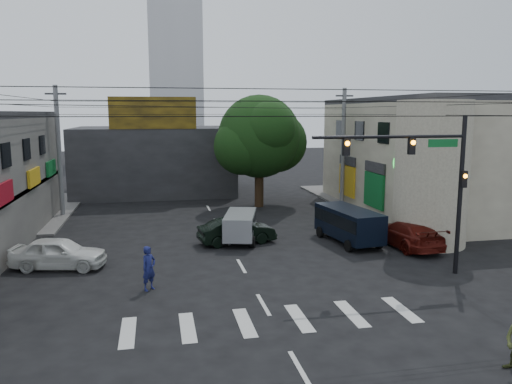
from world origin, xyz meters
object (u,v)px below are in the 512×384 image
object	(u,v)px
traffic_officer	(149,268)
utility_pole_far_left	(59,152)
dark_sedan	(237,231)
navy_van	(349,226)
white_compact	(59,253)
traffic_gantry	(428,170)
maroon_sedan	(407,234)
silver_minivan	(240,227)
utility_pole_far_right	(343,148)
street_tree	(259,137)

from	to	relation	value
traffic_officer	utility_pole_far_left	bearing A→B (deg)	68.39
dark_sedan	navy_van	size ratio (longest dim) A/B	0.88
dark_sedan	navy_van	world-z (taller)	navy_van
white_compact	dark_sedan	bearing A→B (deg)	-60.97
traffic_officer	traffic_gantry	bearing A→B (deg)	-44.83
white_compact	maroon_sedan	world-z (taller)	white_compact
white_compact	maroon_sedan	xyz separation A→B (m)	(18.10, 0.26, -0.00)
utility_pole_far_left	silver_minivan	world-z (taller)	utility_pole_far_left
utility_pole_far_left	dark_sedan	distance (m)	15.19
utility_pole_far_left	traffic_officer	size ratio (longest dim) A/B	4.92
traffic_gantry	utility_pole_far_right	xyz separation A→B (m)	(2.68, 17.00, -0.23)
traffic_gantry	utility_pole_far_left	world-z (taller)	utility_pole_far_left
traffic_officer	street_tree	bearing A→B (deg)	22.30
traffic_gantry	navy_van	world-z (taller)	traffic_gantry
utility_pole_far_right	street_tree	bearing A→B (deg)	171.25
maroon_sedan	white_compact	bearing A→B (deg)	-1.53
silver_minivan	traffic_gantry	bearing A→B (deg)	-122.30
white_compact	traffic_gantry	bearing A→B (deg)	-93.56
white_compact	traffic_officer	bearing A→B (deg)	-120.73
traffic_officer	navy_van	bearing A→B (deg)	-15.41
utility_pole_far_right	white_compact	size ratio (longest dim) A/B	1.98
maroon_sedan	street_tree	bearing A→B (deg)	-69.79
utility_pole_far_left	street_tree	bearing A→B (deg)	3.95
street_tree	utility_pole_far_right	distance (m)	6.63
traffic_gantry	silver_minivan	xyz separation A→B (m)	(-7.09, 7.63, -4.01)
traffic_gantry	navy_van	size ratio (longest dim) A/B	1.41
maroon_sedan	traffic_gantry	bearing A→B (deg)	67.29
silver_minivan	utility_pole_far_left	bearing A→B (deg)	64.95
maroon_sedan	silver_minivan	bearing A→B (deg)	-21.02
traffic_officer	white_compact	bearing A→B (deg)	95.63
traffic_gantry	utility_pole_far_left	xyz separation A→B (m)	(-18.32, 17.00, -0.23)
white_compact	navy_van	bearing A→B (deg)	-72.06
dark_sedan	navy_van	distance (m)	6.34
dark_sedan	white_compact	xyz separation A→B (m)	(-9.02, -2.86, 0.03)
utility_pole_far_left	maroon_sedan	bearing A→B (deg)	-31.64
dark_sedan	silver_minivan	xyz separation A→B (m)	(0.26, 0.38, 0.11)
utility_pole_far_left	navy_van	world-z (taller)	utility_pole_far_left
white_compact	street_tree	bearing A→B (deg)	-31.23
maroon_sedan	silver_minivan	size ratio (longest dim) A/B	1.27
white_compact	maroon_sedan	size ratio (longest dim) A/B	0.89
dark_sedan	maroon_sedan	bearing A→B (deg)	-115.19
utility_pole_far_left	maroon_sedan	distance (m)	23.86
white_compact	navy_van	xyz separation A→B (m)	(15.26, 1.74, 0.23)
utility_pole_far_right	traffic_officer	world-z (taller)	utility_pole_far_right
silver_minivan	navy_van	xyz separation A→B (m)	(5.97, -1.50, 0.16)
traffic_officer	dark_sedan	bearing A→B (deg)	12.18
street_tree	silver_minivan	xyz separation A→B (m)	(-3.26, -10.38, -4.65)
utility_pole_far_right	traffic_officer	distance (m)	22.44
street_tree	utility_pole_far_left	xyz separation A→B (m)	(-14.50, -1.00, -0.87)
silver_minivan	street_tree	bearing A→B (deg)	-2.66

